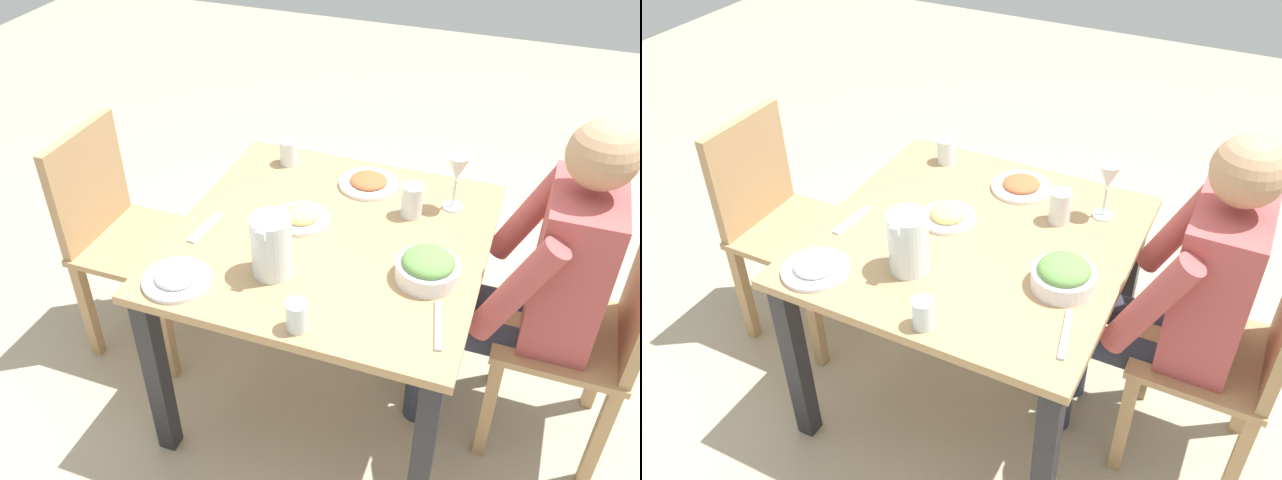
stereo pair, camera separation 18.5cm
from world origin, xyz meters
TOP-DOWN VIEW (x-y plane):
  - ground_plane at (0.00, 0.00)m, footprint 8.00×8.00m
  - dining_table at (0.00, 0.00)m, footprint 0.97×0.97m
  - chair_near at (0.07, -0.83)m, footprint 0.40×0.40m
  - chair_far at (0.02, 0.83)m, footprint 0.40×0.40m
  - diner_near at (0.07, -0.63)m, footprint 0.48×0.53m
  - water_pitcher at (-0.23, 0.10)m, footprint 0.16×0.12m
  - salad_bowl at (-0.10, -0.33)m, footprint 0.19×0.19m
  - plate_fries at (0.04, 0.12)m, footprint 0.19×0.19m
  - plate_yoghurt at (-0.37, 0.34)m, footprint 0.20×0.20m
  - plate_rice_curry at (0.32, -0.03)m, footprint 0.21×0.21m
  - water_glass_far_right at (0.20, -0.21)m, footprint 0.07×0.07m
  - water_glass_center at (-0.42, -0.05)m, footprint 0.06×0.06m
  - water_glass_by_pitcher at (0.37, 0.29)m, footprint 0.07×0.07m
  - wine_glass at (0.29, -0.33)m, footprint 0.08×0.08m
  - fork_near at (-0.10, 0.39)m, footprint 0.17×0.04m
  - knife_near at (-0.29, -0.40)m, footprint 0.18×0.06m

SIDE VIEW (x-z plane):
  - ground_plane at x=0.00m, z-range 0.00..0.00m
  - chair_near at x=0.07m, z-range 0.06..0.96m
  - chair_far at x=0.02m, z-range 0.06..0.96m
  - dining_table at x=0.00m, z-range 0.25..0.95m
  - diner_near at x=0.07m, z-range 0.06..1.25m
  - fork_near at x=-0.10m, z-range 0.71..0.71m
  - knife_near at x=-0.29m, z-range 0.71..0.71m
  - plate_rice_curry at x=0.32m, z-range 0.70..0.74m
  - plate_yoghurt at x=-0.37m, z-range 0.70..0.75m
  - plate_fries at x=0.04m, z-range 0.70..0.75m
  - salad_bowl at x=-0.10m, z-range 0.70..0.79m
  - water_glass_center at x=-0.42m, z-range 0.71..0.79m
  - water_glass_by_pitcher at x=0.37m, z-range 0.71..0.80m
  - water_glass_far_right at x=0.20m, z-range 0.71..0.82m
  - water_pitcher at x=-0.23m, z-range 0.71..0.90m
  - wine_glass at x=0.29m, z-range 0.75..0.95m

